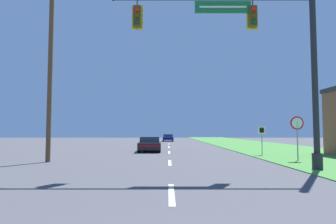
# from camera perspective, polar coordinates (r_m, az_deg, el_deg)

# --- Properties ---
(grass_verge_right) EXTENTS (10.00, 110.00, 0.04)m
(grass_verge_right) POSITION_cam_1_polar(r_m,az_deg,el_deg) (33.90, 18.12, -6.36)
(grass_verge_right) COLOR #428438
(grass_verge_right) RESTS_ON ground
(road_center_line) EXTENTS (0.16, 34.80, 0.01)m
(road_center_line) POSITION_cam_1_polar(r_m,az_deg,el_deg) (24.22, 0.02, -7.70)
(road_center_line) COLOR silver
(road_center_line) RESTS_ON ground
(signal_mast) EXTENTS (9.27, 0.47, 8.49)m
(signal_mast) POSITION_cam_1_polar(r_m,az_deg,el_deg) (14.23, 17.84, 10.81)
(signal_mast) COLOR #232326
(signal_mast) RESTS_ON grass_verge_right
(car_ahead) EXTENTS (1.97, 4.29, 1.19)m
(car_ahead) POSITION_cam_1_polar(r_m,az_deg,el_deg) (25.38, -3.70, -6.16)
(car_ahead) COLOR black
(car_ahead) RESTS_ON ground
(far_car) EXTENTS (1.82, 4.52, 1.19)m
(far_car) POSITION_cam_1_polar(r_m,az_deg,el_deg) (51.99, -0.19, -4.92)
(far_car) COLOR black
(far_car) RESTS_ON ground
(stop_sign) EXTENTS (0.76, 0.07, 2.50)m
(stop_sign) POSITION_cam_1_polar(r_m,az_deg,el_deg) (18.61, 23.18, -2.86)
(stop_sign) COLOR gray
(stop_sign) RESTS_ON grass_verge_right
(route_sign_post) EXTENTS (0.55, 0.06, 2.03)m
(route_sign_post) POSITION_cam_1_polar(r_m,az_deg,el_deg) (22.23, 17.22, -3.96)
(route_sign_post) COLOR gray
(route_sign_post) RESTS_ON grass_verge_right
(utility_pole_near) EXTENTS (1.80, 0.26, 10.60)m
(utility_pole_near) POSITION_cam_1_polar(r_m,az_deg,el_deg) (18.23, -21.71, 8.52)
(utility_pole_near) COLOR brown
(utility_pole_near) RESTS_ON ground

